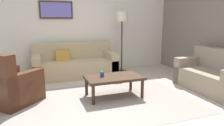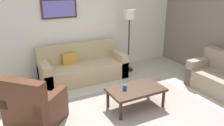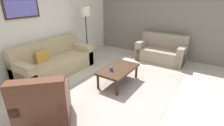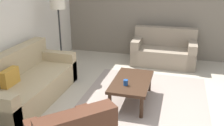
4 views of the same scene
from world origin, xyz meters
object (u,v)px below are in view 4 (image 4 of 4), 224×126
(couch_loveseat, at_px, (164,52))
(cup, at_px, (126,83))
(lamp_standing, at_px, (58,11))
(coffee_table, at_px, (132,83))
(couch_main, at_px, (24,84))

(couch_loveseat, distance_m, cup, 2.43)
(couch_loveseat, xyz_separation_m, lamp_standing, (-1.24, 2.19, 1.11))
(coffee_table, bearing_deg, couch_loveseat, -10.29)
(couch_loveseat, bearing_deg, lamp_standing, 119.56)
(cup, bearing_deg, couch_main, 96.72)
(couch_main, xyz_separation_m, lamp_standing, (1.36, -0.08, 1.11))
(lamp_standing, bearing_deg, cup, -123.40)
(couch_loveseat, height_order, lamp_standing, lamp_standing)
(couch_main, bearing_deg, cup, -83.28)
(couch_loveseat, distance_m, lamp_standing, 2.75)
(coffee_table, relative_size, cup, 11.64)
(couch_main, xyz_separation_m, cup, (0.21, -1.82, 0.16))
(coffee_table, bearing_deg, lamp_standing, 62.81)
(couch_main, bearing_deg, couch_loveseat, -41.14)
(couch_main, distance_m, lamp_standing, 1.76)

